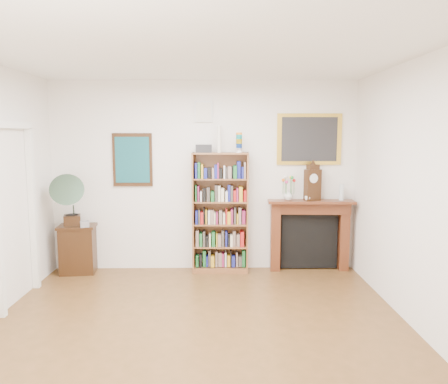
# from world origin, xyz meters

# --- Properties ---
(room) EXTENTS (4.51, 5.01, 2.81)m
(room) POSITION_xyz_m (0.00, 0.00, 1.40)
(room) COLOR #543819
(room) RESTS_ON ground
(door_casing) EXTENTS (0.08, 1.02, 2.17)m
(door_casing) POSITION_xyz_m (-2.21, 1.20, 1.26)
(door_casing) COLOR white
(door_casing) RESTS_ON left_wall
(teal_poster) EXTENTS (0.58, 0.04, 0.78)m
(teal_poster) POSITION_xyz_m (-1.05, 2.48, 1.65)
(teal_poster) COLOR black
(teal_poster) RESTS_ON back_wall
(small_picture) EXTENTS (0.26, 0.04, 0.30)m
(small_picture) POSITION_xyz_m (0.00, 2.48, 2.35)
(small_picture) COLOR white
(small_picture) RESTS_ON back_wall
(gilt_painting) EXTENTS (0.95, 0.04, 0.75)m
(gilt_painting) POSITION_xyz_m (1.55, 2.48, 1.95)
(gilt_painting) COLOR gold
(gilt_painting) RESTS_ON back_wall
(bookshelf) EXTENTS (0.82, 0.32, 2.03)m
(bookshelf) POSITION_xyz_m (0.24, 2.33, 0.98)
(bookshelf) COLOR brown
(bookshelf) RESTS_ON floor
(side_cabinet) EXTENTS (0.56, 0.43, 0.71)m
(side_cabinet) POSITION_xyz_m (-1.85, 2.29, 0.36)
(side_cabinet) COLOR black
(side_cabinet) RESTS_ON floor
(fireplace) EXTENTS (1.27, 0.36, 1.06)m
(fireplace) POSITION_xyz_m (1.57, 2.41, 0.62)
(fireplace) COLOR #4F2212
(fireplace) RESTS_ON floor
(gramophone) EXTENTS (0.61, 0.69, 0.76)m
(gramophone) POSITION_xyz_m (-1.92, 2.20, 1.14)
(gramophone) COLOR black
(gramophone) RESTS_ON side_cabinet
(cd_stack) EXTENTS (0.15, 0.15, 0.08)m
(cd_stack) POSITION_xyz_m (-1.69, 2.17, 0.75)
(cd_stack) COLOR #A4A4B0
(cd_stack) RESTS_ON side_cabinet
(mantel_clock) EXTENTS (0.26, 0.19, 0.53)m
(mantel_clock) POSITION_xyz_m (1.59, 2.34, 1.32)
(mantel_clock) COLOR black
(mantel_clock) RESTS_ON fireplace
(flower_vase) EXTENTS (0.18, 0.18, 0.14)m
(flower_vase) POSITION_xyz_m (1.24, 2.39, 1.13)
(flower_vase) COLOR silver
(flower_vase) RESTS_ON fireplace
(teacup) EXTENTS (0.10, 0.10, 0.07)m
(teacup) POSITION_xyz_m (1.52, 2.30, 1.10)
(teacup) COLOR white
(teacup) RESTS_ON fireplace
(bottle_left) EXTENTS (0.07, 0.07, 0.24)m
(bottle_left) POSITION_xyz_m (2.02, 2.35, 1.18)
(bottle_left) COLOR silver
(bottle_left) RESTS_ON fireplace
(bottle_right) EXTENTS (0.06, 0.06, 0.20)m
(bottle_right) POSITION_xyz_m (2.02, 2.37, 1.16)
(bottle_right) COLOR silver
(bottle_right) RESTS_ON fireplace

